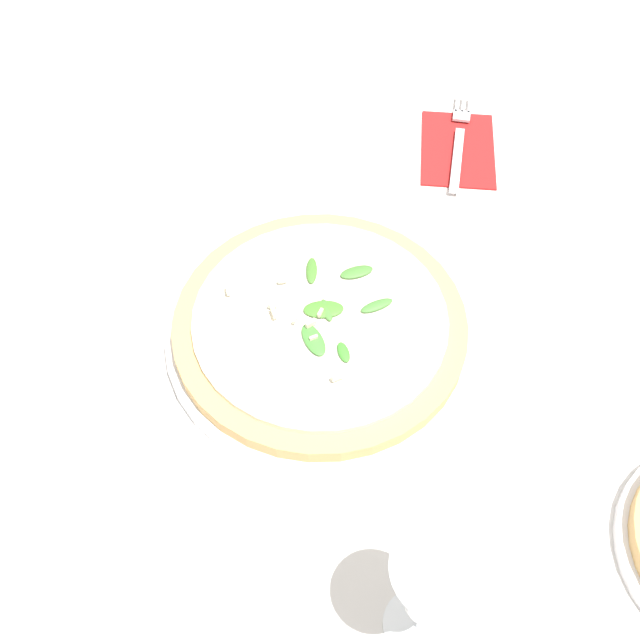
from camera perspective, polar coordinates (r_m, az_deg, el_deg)
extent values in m
plane|color=silver|center=(0.83, 2.54, -1.69)|extent=(6.00, 6.00, 0.00)
cylinder|color=white|center=(0.83, 0.00, -0.98)|extent=(0.34, 0.34, 0.01)
cylinder|color=tan|center=(0.82, 0.00, -0.37)|extent=(0.32, 0.32, 0.02)
cylinder|color=silver|center=(0.81, 0.00, 0.13)|extent=(0.28, 0.28, 0.01)
ellipsoid|color=#3F8E2F|center=(0.78, 1.81, -2.46)|extent=(0.03, 0.02, 0.01)
ellipsoid|color=#48852E|center=(0.81, 0.27, 0.83)|extent=(0.03, 0.05, 0.01)
ellipsoid|color=#448937|center=(0.79, -0.50, -1.51)|extent=(0.05, 0.03, 0.01)
ellipsoid|color=#477F37|center=(0.82, 4.34, 1.11)|extent=(0.02, 0.04, 0.01)
ellipsoid|color=#467E34|center=(0.85, 2.81, 3.67)|extent=(0.02, 0.04, 0.01)
ellipsoid|color=#467D2E|center=(0.85, -0.64, 3.79)|extent=(0.04, 0.02, 0.01)
ellipsoid|color=#487F34|center=(0.81, 0.50, 0.76)|extent=(0.03, 0.01, 0.01)
cube|color=beige|center=(0.79, -0.70, -0.34)|extent=(0.01, 0.01, 0.01)
cube|color=beige|center=(0.83, -2.89, 3.03)|extent=(0.00, 0.01, 0.01)
cube|color=beige|center=(0.79, -0.49, -1.36)|extent=(0.01, 0.01, 0.00)
cube|color=beige|center=(0.80, 0.02, 0.56)|extent=(0.01, 0.01, 0.01)
cube|color=beige|center=(0.76, 1.37, -4.32)|extent=(0.01, 0.01, 0.01)
cube|color=beige|center=(0.81, -3.65, 1.04)|extent=(0.01, 0.01, 0.01)
cube|color=beige|center=(0.81, -3.54, 0.58)|extent=(0.01, 0.01, 0.01)
cube|color=beige|center=(0.80, -1.93, 0.00)|extent=(0.01, 0.01, 0.00)
cube|color=beige|center=(0.83, -7.04, 2.28)|extent=(0.01, 0.00, 0.01)
cylinder|color=white|center=(0.71, 7.58, -22.05)|extent=(0.06, 0.06, 0.00)
cylinder|color=white|center=(0.67, 7.93, -21.28)|extent=(0.01, 0.01, 0.07)
cone|color=white|center=(0.60, 8.76, -19.40)|extent=(0.08, 0.08, 0.08)
cylinder|color=white|center=(0.62, 8.49, -20.00)|extent=(0.04, 0.04, 0.03)
cube|color=#B21E1E|center=(1.07, 10.47, 12.75)|extent=(0.17, 0.13, 0.01)
cube|color=silver|center=(1.04, 10.39, 11.91)|extent=(0.12, 0.05, 0.00)
cube|color=silver|center=(1.11, 10.74, 15.03)|extent=(0.03, 0.03, 0.00)
cube|color=silver|center=(1.13, 11.29, 15.78)|extent=(0.04, 0.01, 0.00)
cube|color=silver|center=(1.13, 10.83, 15.85)|extent=(0.04, 0.01, 0.00)
cube|color=silver|center=(1.13, 10.36, 15.92)|extent=(0.04, 0.01, 0.00)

